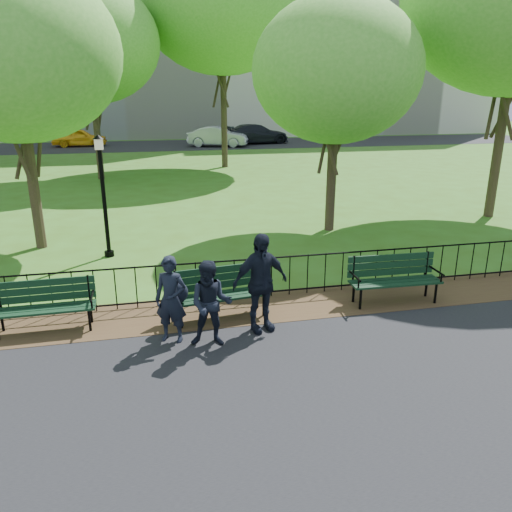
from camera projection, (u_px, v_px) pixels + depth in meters
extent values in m
plane|color=#365817|center=(221.00, 348.00, 8.57)|extent=(120.00, 120.00, 0.00)
cube|color=black|center=(268.00, 496.00, 5.41)|extent=(60.00, 9.20, 0.01)
cube|color=#382517|center=(210.00, 311.00, 9.95)|extent=(60.00, 1.60, 0.01)
cube|color=black|center=(157.00, 145.00, 41.02)|extent=(70.00, 9.00, 0.01)
cylinder|color=black|center=(205.00, 263.00, 10.15)|extent=(24.00, 0.04, 0.04)
cylinder|color=black|center=(206.00, 297.00, 10.38)|extent=(24.00, 0.04, 0.04)
cylinder|color=black|center=(206.00, 282.00, 10.28)|extent=(0.02, 0.02, 0.90)
cube|color=beige|center=(387.00, 17.00, 54.67)|extent=(20.00, 15.00, 24.00)
cube|color=black|center=(221.00, 296.00, 9.54)|extent=(1.92, 0.73, 0.04)
cube|color=black|center=(216.00, 274.00, 9.67)|extent=(1.86, 0.27, 0.47)
cylinder|color=black|center=(181.00, 317.00, 9.18)|extent=(0.05, 0.05, 0.47)
cylinder|color=black|center=(264.00, 305.00, 9.70)|extent=(0.05, 0.05, 0.47)
cylinder|color=black|center=(177.00, 309.00, 9.52)|extent=(0.05, 0.05, 0.47)
cylinder|color=black|center=(257.00, 298.00, 10.04)|extent=(0.05, 0.05, 0.47)
cylinder|color=black|center=(174.00, 293.00, 9.20)|extent=(0.11, 0.58, 0.04)
cylinder|color=black|center=(264.00, 281.00, 9.76)|extent=(0.11, 0.58, 0.04)
ellipsoid|color=black|center=(178.00, 293.00, 9.11)|extent=(0.41, 0.31, 0.42)
cube|color=black|center=(44.00, 309.00, 9.01)|extent=(1.80, 0.51, 0.04)
cube|color=black|center=(44.00, 286.00, 9.14)|extent=(1.79, 0.07, 0.45)
cylinder|color=black|center=(90.00, 320.00, 9.08)|extent=(0.05, 0.05, 0.45)
cylinder|color=black|center=(2.00, 321.00, 9.07)|extent=(0.05, 0.05, 0.45)
cylinder|color=black|center=(91.00, 312.00, 9.41)|extent=(0.05, 0.05, 0.45)
cylinder|color=black|center=(92.00, 296.00, 9.14)|extent=(0.05, 0.56, 0.04)
cube|color=black|center=(395.00, 282.00, 10.23)|extent=(1.91, 0.56, 0.04)
cube|color=black|center=(391.00, 261.00, 10.38)|extent=(1.89, 0.10, 0.47)
cylinder|color=black|center=(361.00, 299.00, 9.99)|extent=(0.05, 0.05, 0.47)
cylinder|color=black|center=(436.00, 293.00, 10.28)|extent=(0.05, 0.05, 0.47)
cylinder|color=black|center=(354.00, 292.00, 10.34)|extent=(0.05, 0.05, 0.47)
cylinder|color=black|center=(426.00, 287.00, 10.63)|extent=(0.05, 0.05, 0.47)
cylinder|color=black|center=(355.00, 276.00, 10.02)|extent=(0.06, 0.59, 0.04)
cylinder|color=black|center=(436.00, 271.00, 10.33)|extent=(0.06, 0.59, 0.04)
cylinder|color=black|center=(109.00, 254.00, 13.33)|extent=(0.25, 0.25, 0.14)
cylinder|color=black|center=(105.00, 204.00, 12.91)|extent=(0.11, 0.11, 2.86)
cube|color=beige|center=(99.00, 144.00, 12.43)|extent=(0.20, 0.20, 0.27)
cone|color=black|center=(98.00, 137.00, 12.37)|extent=(0.29, 0.29, 0.11)
cylinder|color=#2D2116|center=(34.00, 192.00, 13.63)|extent=(0.29, 0.29, 3.15)
ellipsoid|color=green|center=(15.00, 52.00, 12.52)|extent=(5.31, 5.31, 4.51)
cylinder|color=#2D2116|center=(331.00, 184.00, 15.47)|extent=(0.29, 0.29, 2.93)
ellipsoid|color=green|center=(336.00, 70.00, 14.44)|extent=(4.93, 4.93, 4.19)
cylinder|color=#2D2116|center=(497.00, 154.00, 16.99)|extent=(0.33, 0.33, 4.36)
cylinder|color=#2D2116|center=(98.00, 139.00, 24.65)|extent=(0.32, 0.32, 3.94)
ellipsoid|color=green|center=(88.00, 42.00, 23.25)|extent=(6.63, 6.63, 5.63)
cylinder|color=#2D2116|center=(224.00, 119.00, 28.44)|extent=(0.35, 0.35, 5.48)
imported|color=black|center=(171.00, 299.00, 8.58)|extent=(0.66, 0.56, 1.55)
imported|color=black|center=(211.00, 304.00, 8.43)|extent=(0.81, 0.54, 1.52)
imported|color=black|center=(260.00, 283.00, 8.93)|extent=(1.15, 0.70, 1.84)
imported|color=#F1AC14|center=(79.00, 137.00, 39.98)|extent=(4.24, 1.81, 1.43)
imported|color=#A8AAAF|center=(218.00, 137.00, 39.84)|extent=(5.04, 3.09, 1.57)
imported|color=black|center=(256.00, 134.00, 42.17)|extent=(5.88, 3.25, 1.61)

